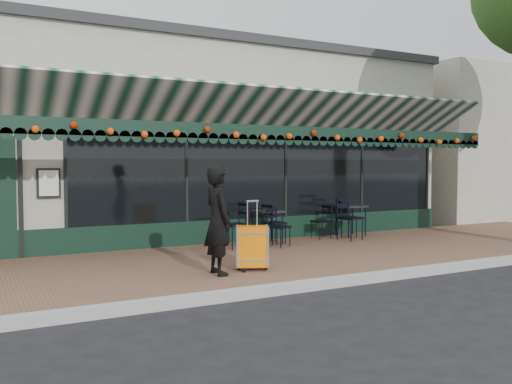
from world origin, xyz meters
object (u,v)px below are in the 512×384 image
suitcase (252,247)px  chair_b_left (236,225)px  cafe_table_b (267,214)px  chair_a_front (350,219)px  woman (218,220)px  cafe_table_a (351,208)px  chair_b_front (279,227)px  chair_a_right (347,218)px  chair_b_right (274,223)px  chair_a_left (321,222)px

suitcase → chair_b_left: bearing=95.4°
cafe_table_b → chair_a_front: (1.89, -0.42, -0.16)m
woman → cafe_table_a: bearing=-60.9°
chair_a_front → chair_b_front: 1.93m
chair_a_front → woman: bearing=-166.5°
chair_a_right → chair_a_front: 0.49m
cafe_table_b → chair_b_left: (-0.89, -0.29, -0.17)m
woman → chair_b_right: woman is taller
chair_a_front → chair_b_right: 1.81m
chair_a_front → chair_b_front: bearing=170.6°
woman → chair_b_right: (2.38, 2.43, -0.41)m
chair_b_front → chair_b_right: bearing=47.6°
suitcase → cafe_table_b: size_ratio=1.57×
chair_a_left → chair_a_front: bearing=40.9°
woman → chair_b_front: 3.01m
woman → chair_a_front: 4.67m
chair_a_left → chair_b_front: bearing=-70.4°
chair_a_right → chair_b_right: bearing=112.5°
chair_b_right → cafe_table_b: bearing=41.8°
cafe_table_a → chair_b_front: 2.46m
chair_a_right → chair_b_left: bearing=115.3°
suitcase → chair_a_right: suitcase is taller
suitcase → cafe_table_a: 4.76m
cafe_table_a → chair_a_front: 0.71m
woman → chair_b_front: size_ratio=2.09×
cafe_table_b → chair_b_right: 0.25m
cafe_table_a → chair_b_left: 3.25m
cafe_table_a → chair_b_right: bearing=-174.6°
cafe_table_b → chair_a_right: (2.13, 0.01, -0.20)m
chair_a_left → chair_a_right: bearing=83.6°
chair_b_left → chair_a_right: bearing=90.4°
cafe_table_a → cafe_table_b: size_ratio=1.02×
cafe_table_a → cafe_table_b: 2.33m
chair_b_front → chair_a_front: bearing=-21.0°
chair_a_left → chair_b_right: 1.34m
suitcase → chair_b_left: size_ratio=1.20×
chair_a_left → chair_b_right: bearing=-86.3°
woman → cafe_table_a: size_ratio=2.32×
chair_a_front → chair_b_left: (-2.79, 0.13, -0.01)m
chair_a_right → chair_b_right: (-2.02, -0.10, -0.01)m
cafe_table_b → chair_a_left: 1.46m
chair_a_left → chair_a_front: 0.66m
cafe_table_b → chair_b_front: bearing=-93.2°
suitcase → chair_b_front: 2.53m
woman → chair_a_left: (3.71, 2.57, -0.46)m
chair_a_front → suitcase: bearing=-163.1°
cafe_table_a → chair_a_front: (-0.44, -0.53, -0.17)m
chair_a_right → cafe_table_a: bearing=-42.1°
suitcase → chair_b_right: (1.77, 2.39, 0.05)m
woman → chair_a_right: 5.09m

